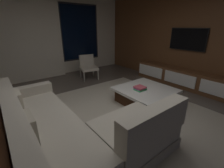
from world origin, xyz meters
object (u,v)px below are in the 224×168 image
Objects in this scene: book_stack_on_coffee_table at (140,88)px; mounted_tv at (188,39)px; sectional_couch at (69,131)px; coffee_table at (145,96)px; accent_chair_near_window at (88,66)px; media_console at (185,79)px.

book_stack_on_coffee_table is 0.24× the size of mounted_tv.
coffee_table is (1.97, 0.27, -0.10)m from sectional_couch.
accent_chair_near_window is at bearing 55.57° from sectional_couch.
sectional_couch is 0.81× the size of media_console.
accent_chair_near_window reaches higher than book_stack_on_coffee_table.
media_console is at bearing 3.70° from sectional_couch.
sectional_couch reaches higher than media_console.
book_stack_on_coffee_table is (1.82, 0.30, 0.11)m from sectional_couch.
accent_chair_near_window is at bearing 130.62° from mounted_tv.
accent_chair_near_window is at bearing 92.34° from coffee_table.
book_stack_on_coffee_table is (-0.15, 0.03, 0.21)m from coffee_table.
media_console is (1.69, -0.03, 0.06)m from coffee_table.
media_console is 2.95× the size of mounted_tv.
accent_chair_near_window is at bearing 125.63° from media_console.
coffee_table is 1.49× the size of accent_chair_near_window.
mounted_tv reaches higher than sectional_couch.
book_stack_on_coffee_table is 0.33× the size of accent_chair_near_window.
mounted_tv reaches higher than accent_chair_near_window.
coffee_table is 0.37× the size of media_console.
mounted_tv is (0.18, 0.20, 1.10)m from media_console.
media_console is at bearing -54.37° from accent_chair_near_window.
coffee_table is at bearing -87.66° from accent_chair_near_window.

